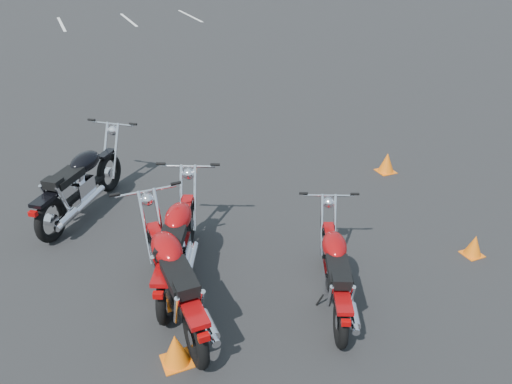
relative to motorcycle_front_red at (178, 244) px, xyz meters
name	(u,v)px	position (x,y,z in m)	size (l,w,h in m)	color
ground	(260,258)	(1.07, -0.02, -0.49)	(120.00, 120.00, 0.00)	black
motorcycle_front_red	(178,244)	(0.00, 0.00, 0.00)	(1.35, 2.14, 1.08)	black
motorcycle_second_black	(81,184)	(-0.89, 2.10, 0.01)	(1.75, 2.02, 1.10)	black
motorcycle_third_red	(174,278)	(-0.21, -0.63, 0.01)	(0.87, 2.24, 1.10)	black
motorcycle_rear_red	(335,271)	(1.51, -1.14, -0.06)	(1.17, 1.87, 0.94)	black
training_cone_near	(387,163)	(4.19, 1.50, -0.31)	(0.30, 0.30, 0.36)	orange
training_cone_far	(474,245)	(3.70, -1.07, -0.35)	(0.25, 0.25, 0.29)	orange
training_cone_extra	(176,349)	(-0.41, -1.32, -0.32)	(0.29, 0.29, 0.35)	orange
parking_line_stripes	(25,26)	(-1.43, 19.98, -0.49)	(15.12, 4.00, 0.01)	silver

